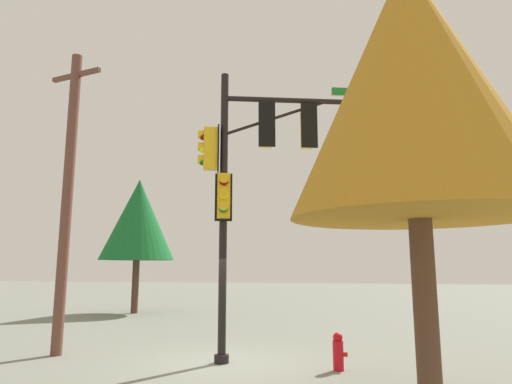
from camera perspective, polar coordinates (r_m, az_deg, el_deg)
name	(u,v)px	position (r m, az deg, el deg)	size (l,w,h in m)	color
ground_plane	(221,363)	(11.66, -4.41, -20.84)	(120.00, 120.00, 0.00)	slate
signal_pole_assembly	(298,151)	(12.00, 5.39, 5.19)	(6.58, 2.62, 7.42)	black
utility_pole	(68,193)	(13.61, -22.80, -0.10)	(1.78, 0.52, 8.45)	brown
fire_hydrant	(338,352)	(10.90, 10.40, -19.31)	(0.33, 0.24, 0.83)	red
tree_near	(412,84)	(8.50, 19.14, 12.86)	(4.30, 4.30, 7.85)	brown
tree_far	(138,219)	(24.62, -14.73, -3.39)	(3.85, 3.85, 6.98)	brown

